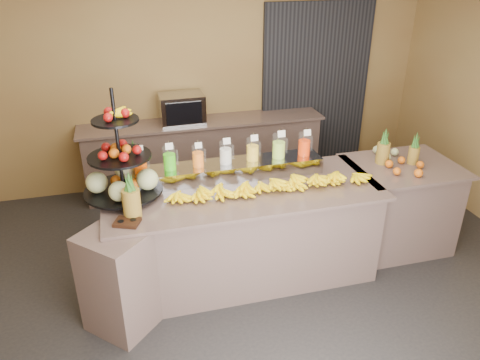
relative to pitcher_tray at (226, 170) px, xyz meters
name	(u,v)px	position (x,y,z in m)	size (l,w,h in m)	color
ground	(252,292)	(0.10, -0.58, -1.01)	(6.00, 6.00, 0.00)	black
room_envelope	(250,71)	(0.28, 0.21, 0.87)	(6.04, 5.02, 2.82)	brown
buffet_counter	(233,237)	(-0.02, -0.32, -0.54)	(2.75, 1.25, 0.93)	gray
right_counter	(397,205)	(1.80, -0.18, -0.54)	(1.08, 0.88, 0.93)	gray
back_ledge	(204,154)	(0.10, 1.67, -0.54)	(3.10, 0.55, 0.93)	gray
pitcher_tray	(226,170)	(0.00, 0.00, 0.00)	(1.85, 0.30, 0.15)	gray
juice_pitcher_orange_a	(140,162)	(-0.78, 0.00, 0.17)	(0.12, 0.12, 0.29)	silver
juice_pitcher_green	(170,159)	(-0.52, 0.00, 0.17)	(0.12, 0.12, 0.28)	silver
juice_pitcher_orange_b	(198,157)	(-0.26, 0.00, 0.16)	(0.11, 0.11, 0.26)	silver
juice_pitcher_milk	(226,154)	(0.00, 0.00, 0.17)	(0.12, 0.12, 0.28)	silver
juice_pitcher_lemon	(253,151)	(0.26, 0.00, 0.17)	(0.12, 0.12, 0.29)	silver
juice_pitcher_lime	(279,148)	(0.52, 0.00, 0.18)	(0.13, 0.13, 0.30)	silver
juice_pitcher_orange_c	(304,145)	(0.78, 0.00, 0.17)	(0.12, 0.12, 0.29)	silver
banana_heap	(270,182)	(0.33, -0.33, -0.01)	(1.85, 0.17, 0.15)	yellow
fruit_stand	(127,170)	(-0.90, -0.12, 0.17)	(0.74, 0.74, 0.96)	black
condiment_caddy	(127,222)	(-0.95, -0.61, -0.06)	(0.19, 0.14, 0.03)	black
pineapple_left_a	(131,200)	(-0.89, -0.52, 0.08)	(0.15, 0.15, 0.41)	brown
pineapple_left_b	(135,167)	(-0.83, 0.12, 0.08)	(0.14, 0.14, 0.42)	brown
right_fruit_pile	(401,161)	(1.73, -0.21, -0.01)	(0.41, 0.39, 0.21)	brown
oven_warmer	(182,109)	(-0.16, 1.67, 0.11)	(0.54, 0.38, 0.36)	gray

